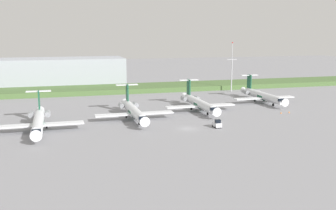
{
  "coord_description": "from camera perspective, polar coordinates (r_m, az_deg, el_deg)",
  "views": [
    {
      "loc": [
        -32.93,
        -98.18,
        25.24
      ],
      "look_at": [
        0.0,
        19.38,
        3.0
      ],
      "focal_mm": 43.01,
      "sensor_mm": 36.0,
      "label": 1
    }
  ],
  "objects": [
    {
      "name": "regional_jet_second",
      "position": [
        118.35,
        -4.9,
        -0.77
      ],
      "size": [
        22.81,
        31.0,
        9.0
      ],
      "color": "silver",
      "rests_on": "ground"
    },
    {
      "name": "regional_jet_nearest",
      "position": [
        109.47,
        -17.88,
        -2.15
      ],
      "size": [
        22.81,
        31.0,
        9.0
      ],
      "color": "silver",
      "rests_on": "ground"
    },
    {
      "name": "regional_jet_fourth",
      "position": [
        150.1,
        13.19,
        1.35
      ],
      "size": [
        22.81,
        31.0,
        9.0
      ],
      "color": "silver",
      "rests_on": "ground"
    },
    {
      "name": "regional_jet_third",
      "position": [
        130.9,
        4.37,
        0.31
      ],
      "size": [
        22.81,
        31.0,
        9.0
      ],
      "color": "silver",
      "rests_on": "ground"
    },
    {
      "name": "antenna_mast",
      "position": [
        173.57,
        9.02,
        4.75
      ],
      "size": [
        4.4,
        0.5,
        21.05
      ],
      "color": "#B2B2B7",
      "rests_on": "ground"
    },
    {
      "name": "baggage_tug",
      "position": [
        108.37,
        6.96,
        -2.68
      ],
      "size": [
        1.72,
        3.2,
        2.3
      ],
      "color": "silver",
      "rests_on": "ground"
    },
    {
      "name": "grass_berm",
      "position": [
        176.39,
        -4.74,
        2.39
      ],
      "size": [
        320.0,
        20.0,
        2.03
      ],
      "primitive_type": "cube",
      "color": "#4C6B38",
      "rests_on": "ground"
    },
    {
      "name": "ground_plane",
      "position": [
        134.73,
        -1.22,
        -0.48
      ],
      "size": [
        500.0,
        500.0,
        0.0
      ],
      "primitive_type": "plane",
      "color": "gray"
    },
    {
      "name": "distant_hangar",
      "position": [
        192.9,
        -15.44,
        4.43
      ],
      "size": [
        60.85,
        22.31,
        13.34
      ],
      "primitive_type": "cube",
      "color": "#9EA3AD",
      "rests_on": "ground"
    },
    {
      "name": "safety_cone_mid_marker",
      "position": [
        132.91,
        16.79,
        -0.95
      ],
      "size": [
        0.44,
        0.44,
        0.55
      ],
      "primitive_type": "cone",
      "color": "orange",
      "rests_on": "ground"
    },
    {
      "name": "safety_cone_front_marker",
      "position": [
        131.04,
        15.73,
        -1.05
      ],
      "size": [
        0.44,
        0.44,
        0.55
      ],
      "primitive_type": "cone",
      "color": "orange",
      "rests_on": "ground"
    }
  ]
}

